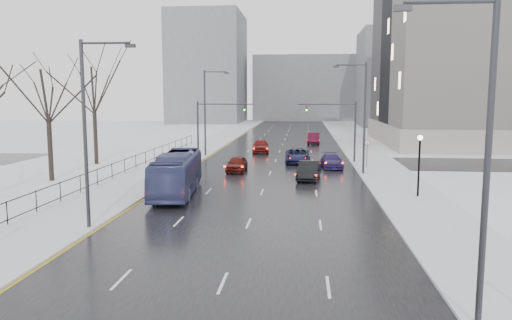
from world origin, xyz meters
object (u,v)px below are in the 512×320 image
(mast_signal_right, at_px, (345,124))
(sedan_center_near, at_px, (237,164))
(streetlight_r_near, at_px, (480,149))
(mast_signal_left, at_px, (208,124))
(sedan_right_cross, at_px, (297,156))
(sedan_center_far, at_px, (261,146))
(lamppost_r_mid, at_px, (419,157))
(sedan_right_distant, at_px, (314,138))
(tree_park_d, at_px, (52,182))
(sedan_right_far, at_px, (332,161))
(streetlight_l_far, at_px, (207,109))
(sedan_right_near, at_px, (309,171))
(streetlight_l_near, at_px, (89,125))
(streetlight_r_mid, at_px, (362,113))
(no_uturn_sign, at_px, (367,145))
(tree_park_e, at_px, (97,165))
(bus, at_px, (177,173))

(mast_signal_right, relative_size, sedan_center_near, 1.53)
(streetlight_r_near, bearing_deg, mast_signal_left, 112.18)
(mast_signal_right, distance_m, sedan_center_near, 13.16)
(sedan_right_cross, bearing_deg, sedan_center_far, 115.37)
(lamppost_r_mid, bearing_deg, sedan_center_near, 142.69)
(mast_signal_right, distance_m, sedan_right_distant, 20.79)
(mast_signal_right, xyz_separation_m, sedan_right_distant, (-2.83, 20.34, -3.26))
(tree_park_d, height_order, sedan_right_far, tree_park_d)
(streetlight_l_far, height_order, sedan_right_near, streetlight_l_far)
(streetlight_l_near, height_order, sedan_right_distant, streetlight_l_near)
(sedan_right_near, relative_size, sedan_right_distant, 0.97)
(streetlight_l_near, relative_size, sedan_center_near, 2.35)
(streetlight_r_near, height_order, streetlight_r_mid, same)
(sedan_right_distant, bearing_deg, no_uturn_sign, -76.11)
(tree_park_d, bearing_deg, lamppost_r_mid, -7.91)
(streetlight_r_mid, relative_size, sedan_right_near, 2.11)
(lamppost_r_mid, height_order, no_uturn_sign, lamppost_r_mid)
(no_uturn_sign, bearing_deg, sedan_center_near, -165.56)
(mast_signal_right, bearing_deg, sedan_center_near, -145.63)
(tree_park_d, height_order, sedan_center_far, tree_park_d)
(mast_signal_right, bearing_deg, tree_park_e, -171.10)
(no_uturn_sign, distance_m, bus, 20.79)
(sedan_right_distant, bearing_deg, tree_park_d, -120.04)
(sedan_center_near, bearing_deg, streetlight_l_far, 114.90)
(sedan_right_near, xyz_separation_m, sedan_right_cross, (-1.11, 10.56, -0.02))
(streetlight_r_mid, relative_size, mast_signal_left, 1.54)
(tree_park_e, distance_m, streetlight_l_far, 14.01)
(no_uturn_sign, bearing_deg, mast_signal_left, 166.40)
(tree_park_d, bearing_deg, sedan_center_near, 24.98)
(sedan_right_near, height_order, sedan_center_far, sedan_center_far)
(streetlight_l_far, bearing_deg, mast_signal_right, -14.48)
(mast_signal_left, distance_m, no_uturn_sign, 17.10)
(mast_signal_right, xyz_separation_m, sedan_right_far, (-1.51, -3.88, -3.38))
(tree_park_d, xyz_separation_m, lamppost_r_mid, (28.80, -4.00, 2.94))
(streetlight_r_near, relative_size, sedan_right_near, 2.11)
(lamppost_r_mid, xyz_separation_m, mast_signal_right, (-3.67, 18.00, 1.16))
(bus, bearing_deg, sedan_right_distant, 68.53)
(sedan_center_near, bearing_deg, sedan_center_far, 87.76)
(streetlight_l_far, height_order, sedan_center_far, streetlight_l_far)
(streetlight_l_far, distance_m, sedan_right_near, 19.70)
(sedan_center_far, bearing_deg, sedan_right_cross, -67.47)
(sedan_center_far, bearing_deg, bus, -102.76)
(streetlight_r_mid, distance_m, streetlight_l_near, 25.82)
(sedan_right_cross, bearing_deg, streetlight_r_mid, -53.97)
(sedan_center_near, bearing_deg, mast_signal_right, 35.27)
(sedan_center_far, distance_m, sedan_right_distant, 13.57)
(mast_signal_right, distance_m, sedan_right_cross, 5.97)
(sedan_right_far, height_order, sedan_center_far, sedan_center_far)
(sedan_center_near, xyz_separation_m, sedan_center_far, (0.86, 15.79, 0.13))
(sedan_right_cross, height_order, sedan_right_distant, sedan_right_distant)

